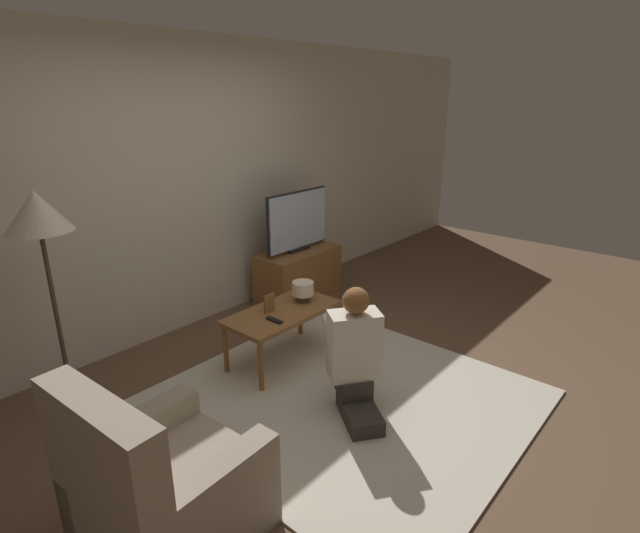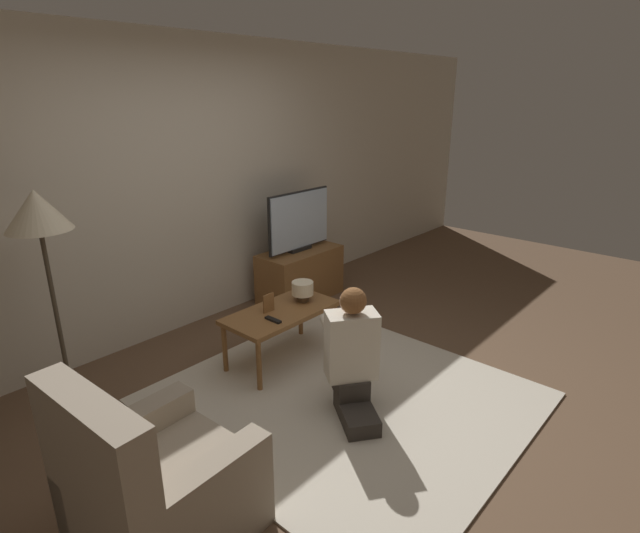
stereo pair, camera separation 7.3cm
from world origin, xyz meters
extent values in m
plane|color=brown|center=(0.00, 0.00, 0.00)|extent=(10.00, 10.00, 0.00)
cube|color=beige|center=(0.00, 1.93, 1.30)|extent=(10.00, 0.06, 2.60)
cube|color=beige|center=(0.00, 0.00, 0.01)|extent=(2.22, 2.38, 0.02)
cube|color=brown|center=(1.15, 1.54, 0.27)|extent=(0.91, 0.45, 0.54)
cube|color=black|center=(1.15, 1.54, 0.56)|extent=(0.28, 0.08, 0.04)
cube|color=black|center=(1.15, 1.55, 0.86)|extent=(0.84, 0.03, 0.60)
cube|color=silver|center=(1.15, 1.54, 0.86)|extent=(0.81, 0.04, 0.57)
cube|color=brown|center=(0.09, 0.73, 0.44)|extent=(0.94, 0.48, 0.04)
cylinder|color=brown|center=(-0.34, 0.53, 0.21)|extent=(0.04, 0.04, 0.42)
cylinder|color=brown|center=(0.52, 0.53, 0.21)|extent=(0.04, 0.04, 0.42)
cylinder|color=brown|center=(-0.34, 0.93, 0.21)|extent=(0.04, 0.04, 0.42)
cylinder|color=brown|center=(0.52, 0.93, 0.21)|extent=(0.04, 0.04, 0.42)
cylinder|color=#4C4233|center=(-1.34, 1.40, 0.01)|extent=(0.28, 0.28, 0.03)
cylinder|color=#4C4233|center=(-1.34, 1.40, 0.77)|extent=(0.03, 0.03, 1.48)
cone|color=beige|center=(-1.34, 1.40, 1.42)|extent=(0.40, 0.40, 0.26)
cube|color=gray|center=(-1.49, -0.06, 0.20)|extent=(0.79, 0.78, 0.40)
cube|color=gray|center=(-1.79, -0.08, 0.67)|extent=(0.19, 0.75, 0.53)
cube|color=gray|center=(-1.48, -0.37, 0.27)|extent=(0.76, 0.17, 0.54)
cube|color=gray|center=(-1.50, 0.24, 0.27)|extent=(0.76, 0.17, 0.54)
cube|color=#332D28|center=(-0.17, -0.23, 0.07)|extent=(0.43, 0.47, 0.11)
cube|color=#332D28|center=(-0.07, -0.10, 0.20)|extent=(0.32, 0.32, 0.14)
cube|color=beige|center=(-0.07, -0.10, 0.50)|extent=(0.39, 0.36, 0.47)
sphere|color=tan|center=(-0.07, -0.10, 0.82)|extent=(0.17, 0.17, 0.17)
sphere|color=brown|center=(-0.08, -0.12, 0.83)|extent=(0.17, 0.17, 0.17)
cube|color=black|center=(0.15, 0.19, 0.52)|extent=(0.13, 0.11, 0.04)
cylinder|color=beige|center=(0.16, 0.04, 0.52)|extent=(0.23, 0.28, 0.07)
cylinder|color=beige|center=(0.00, 0.16, 0.52)|extent=(0.23, 0.28, 0.07)
cube|color=brown|center=(0.00, 0.79, 0.53)|extent=(0.11, 0.01, 0.15)
cylinder|color=#4C3823|center=(0.34, 0.73, 0.48)|extent=(0.10, 0.10, 0.06)
cylinder|color=beige|center=(0.34, 0.73, 0.57)|extent=(0.18, 0.18, 0.11)
cube|color=black|center=(-0.09, 0.64, 0.46)|extent=(0.04, 0.15, 0.02)
camera|label=1|loc=(-2.50, -1.87, 2.10)|focal=28.00mm
camera|label=2|loc=(-2.45, -1.92, 2.10)|focal=28.00mm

